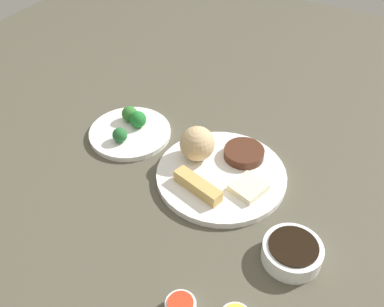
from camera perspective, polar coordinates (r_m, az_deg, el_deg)
tabletop at (r=0.98m, az=4.11°, el=-5.20°), size 2.20×2.20×0.02m
main_plate at (r=0.99m, az=3.86°, el=-2.87°), size 0.30×0.30×0.02m
rice_scoop at (r=1.00m, az=0.68°, el=1.31°), size 0.08×0.08×0.08m
spring_roll at (r=0.94m, az=0.78°, el=-4.28°), size 0.06×0.12×0.03m
crab_rangoon_wonton at (r=0.95m, az=7.38°, el=-4.46°), size 0.08×0.08×0.02m
stir_fry_heap at (r=1.02m, az=6.77°, el=0.06°), size 0.09×0.09×0.02m
broccoli_plate at (r=1.12m, az=-8.12°, el=2.70°), size 0.21×0.21×0.01m
broccoli_floret_0 at (r=1.11m, az=-7.10°, el=4.48°), size 0.04×0.04×0.04m
broccoli_floret_1 at (r=1.13m, az=-8.20°, el=5.18°), size 0.04×0.04×0.04m
broccoli_floret_2 at (r=1.07m, az=-9.45°, el=2.42°), size 0.04×0.04×0.04m
soy_sauce_bowl at (r=0.86m, az=12.99°, el=-12.57°), size 0.11×0.11×0.04m
soy_sauce_bowl_liquid at (r=0.84m, az=13.20°, el=-11.75°), size 0.09×0.09×0.00m
sauce_ramekin_sweet_and_sour at (r=0.79m, az=-1.49°, el=-19.48°), size 0.05×0.05×0.02m
sauce_ramekin_sweet_and_sour_liquid at (r=0.78m, az=-1.51°, el=-19.02°), size 0.04×0.04×0.00m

